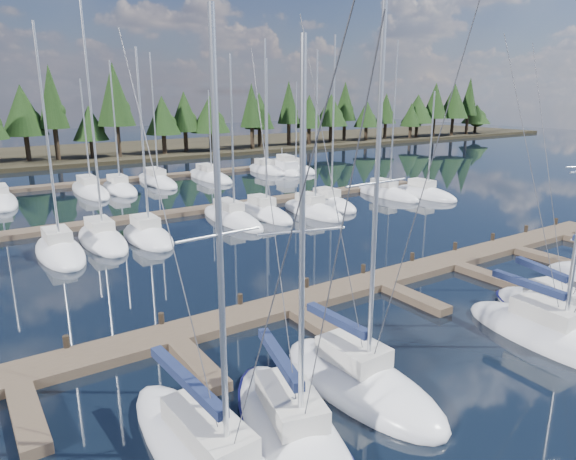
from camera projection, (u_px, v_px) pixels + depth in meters
ground at (264, 236)px, 38.36m from camera, size 260.00×260.00×0.00m
far_shore at (81, 154)px, 86.49m from camera, size 220.00×30.00×0.60m
main_dock at (383, 285)px, 28.15m from camera, size 44.00×6.13×0.90m
back_docks at (168, 192)px, 54.04m from camera, size 50.00×21.80×0.40m
front_sailboat_1 at (295, 439)px, 15.53m from camera, size 5.02×9.68×12.60m
front_sailboat_2 at (359, 382)px, 18.57m from camera, size 3.32×7.76×13.88m
front_sailboat_3 at (552, 337)px, 21.96m from camera, size 3.05×8.46×13.67m
front_sailboat_4 at (557, 317)px, 23.89m from camera, size 4.61×8.19×13.44m
back_sailboat_rows at (186, 198)px, 50.73m from camera, size 45.68×32.57×17.38m
motor_yacht_right at (284, 169)px, 68.16m from camera, size 3.85×8.18×3.92m
tree_line at (87, 113)px, 76.48m from camera, size 185.94×12.13×14.09m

